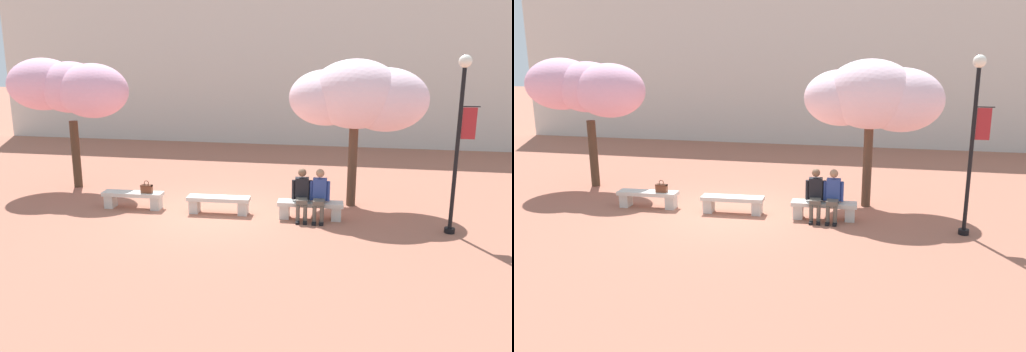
% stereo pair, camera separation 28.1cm
% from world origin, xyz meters
% --- Properties ---
extents(ground_plane, '(100.00, 100.00, 0.00)m').
position_xyz_m(ground_plane, '(0.00, 0.00, 0.00)').
color(ground_plane, '#9E604C').
extents(building_facade, '(28.00, 4.00, 7.86)m').
position_xyz_m(building_facade, '(0.00, 12.78, 3.93)').
color(building_facade, beige).
rests_on(building_facade, ground).
extents(stone_bench_west_end, '(1.65, 0.51, 0.45)m').
position_xyz_m(stone_bench_west_end, '(-2.39, 0.00, 0.30)').
color(stone_bench_west_end, beige).
rests_on(stone_bench_west_end, ground).
extents(stone_bench_near_west, '(1.65, 0.51, 0.45)m').
position_xyz_m(stone_bench_near_west, '(0.00, 0.00, 0.30)').
color(stone_bench_near_west, beige).
rests_on(stone_bench_near_west, ground).
extents(stone_bench_center, '(1.65, 0.51, 0.45)m').
position_xyz_m(stone_bench_center, '(2.39, 0.00, 0.30)').
color(stone_bench_center, beige).
rests_on(stone_bench_center, ground).
extents(person_seated_left, '(0.51, 0.71, 1.29)m').
position_xyz_m(person_seated_left, '(2.17, -0.05, 0.70)').
color(person_seated_left, black).
rests_on(person_seated_left, ground).
extents(person_seated_right, '(0.51, 0.68, 1.29)m').
position_xyz_m(person_seated_right, '(2.61, -0.05, 0.70)').
color(person_seated_right, black).
rests_on(person_seated_right, ground).
extents(handbag, '(0.30, 0.15, 0.34)m').
position_xyz_m(handbag, '(-1.98, -0.01, 0.58)').
color(handbag, brown).
rests_on(handbag, stone_bench_west_end).
extents(cherry_tree_main, '(3.67, 2.34, 3.95)m').
position_xyz_m(cherry_tree_main, '(3.40, 1.52, 2.95)').
color(cherry_tree_main, '#513828').
rests_on(cherry_tree_main, ground).
extents(cherry_tree_secondary, '(3.77, 2.06, 3.97)m').
position_xyz_m(cherry_tree_secondary, '(-5.10, 1.73, 3.09)').
color(cherry_tree_secondary, '#473323').
rests_on(cherry_tree_secondary, ground).
extents(lamp_post_with_banner, '(0.54, 0.28, 4.03)m').
position_xyz_m(lamp_post_with_banner, '(5.67, -0.41, 2.42)').
color(lamp_post_with_banner, black).
rests_on(lamp_post_with_banner, ground).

